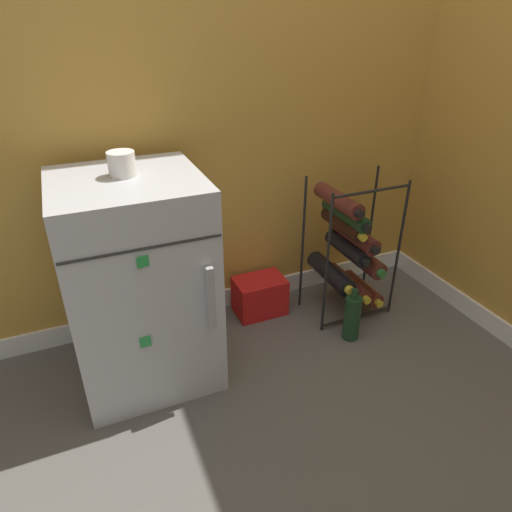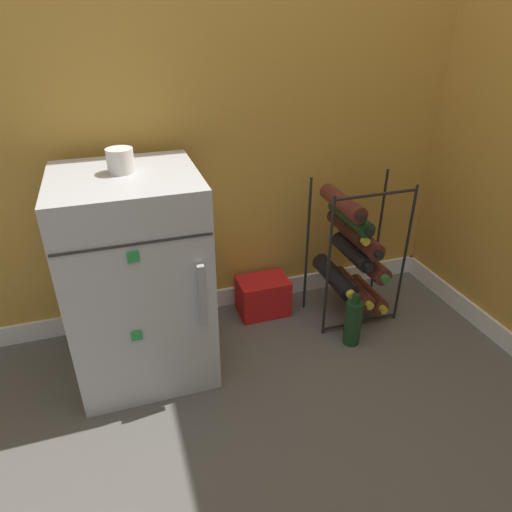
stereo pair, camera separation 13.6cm
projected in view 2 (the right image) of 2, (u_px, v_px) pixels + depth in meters
ground_plane at (292, 396)px, 1.70m from camera, size 14.00×14.00×0.00m
wall_back at (234, 18)px, 1.69m from camera, size 6.94×0.07×2.50m
mini_fridge at (137, 278)px, 1.68m from camera, size 0.49×0.50×0.79m
wine_rack at (353, 254)px, 2.01m from camera, size 0.38×0.33×0.65m
soda_box at (263, 296)px, 2.13m from camera, size 0.23×0.16×0.18m
fridge_top_cup at (120, 161)px, 1.49m from camera, size 0.09×0.09×0.08m
loose_bottle_floor at (353, 322)px, 1.93m from camera, size 0.07×0.07×0.25m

